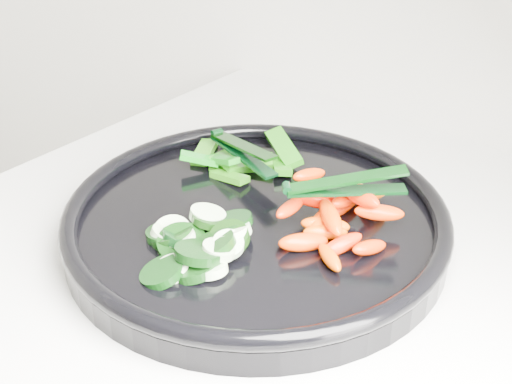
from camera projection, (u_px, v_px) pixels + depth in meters
The scene contains 6 objects.
veggie_tray at pixel (256, 222), 0.69m from camera, with size 0.49×0.49×0.04m.
cucumber_pile at pixel (195, 242), 0.64m from camera, with size 0.12×0.14×0.04m.
carrot_pile at pixel (336, 215), 0.67m from camera, with size 0.11×0.14×0.05m.
pepper_pile at pixel (243, 160), 0.78m from camera, with size 0.13×0.12×0.03m.
tong_carrot at pixel (343, 185), 0.65m from camera, with size 0.09×0.09×0.02m.
tong_pepper at pixel (241, 149), 0.76m from camera, with size 0.11×0.05×0.02m.
Camera 1 is at (-0.33, 1.22, 1.33)m, focal length 50.00 mm.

